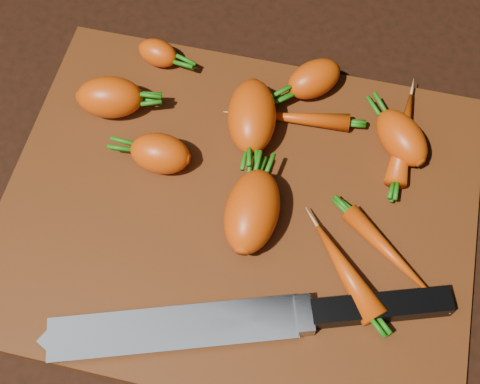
# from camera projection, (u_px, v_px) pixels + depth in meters

# --- Properties ---
(ground) EXTENTS (2.00, 2.00, 0.01)m
(ground) POSITION_uv_depth(u_px,v_px,m) (238.00, 215.00, 0.73)
(ground) COLOR black
(cutting_board) EXTENTS (0.50, 0.40, 0.01)m
(cutting_board) POSITION_uv_depth(u_px,v_px,m) (238.00, 210.00, 0.72)
(cutting_board) COLOR #5B2B0F
(cutting_board) RESTS_ON ground
(carrot_0) EXTENTS (0.08, 0.06, 0.05)m
(carrot_0) POSITION_uv_depth(u_px,v_px,m) (110.00, 97.00, 0.75)
(carrot_0) COLOR #C9440C
(carrot_0) RESTS_ON cutting_board
(carrot_1) EXTENTS (0.07, 0.04, 0.04)m
(carrot_1) POSITION_uv_depth(u_px,v_px,m) (160.00, 154.00, 0.72)
(carrot_1) COLOR #C9440C
(carrot_1) RESTS_ON cutting_board
(carrot_2) EXTENTS (0.07, 0.10, 0.05)m
(carrot_2) POSITION_uv_depth(u_px,v_px,m) (252.00, 116.00, 0.73)
(carrot_2) COLOR #C9440C
(carrot_2) RESTS_ON cutting_board
(carrot_3) EXTENTS (0.06, 0.09, 0.06)m
(carrot_3) POSITION_uv_depth(u_px,v_px,m) (252.00, 211.00, 0.68)
(carrot_3) COLOR #C9440C
(carrot_3) RESTS_ON cutting_board
(carrot_4) EXTENTS (0.08, 0.08, 0.04)m
(carrot_4) POSITION_uv_depth(u_px,v_px,m) (314.00, 79.00, 0.76)
(carrot_4) COLOR #C9440C
(carrot_4) RESTS_ON cutting_board
(carrot_5) EXTENTS (0.05, 0.04, 0.03)m
(carrot_5) POSITION_uv_depth(u_px,v_px,m) (158.00, 53.00, 0.79)
(carrot_5) COLOR #C9440C
(carrot_5) RESTS_ON cutting_board
(carrot_6) EXTENTS (0.08, 0.08, 0.04)m
(carrot_6) POSITION_uv_depth(u_px,v_px,m) (401.00, 138.00, 0.73)
(carrot_6) COLOR #C9440C
(carrot_6) RESTS_ON cutting_board
(carrot_7) EXTENTS (0.03, 0.12, 0.02)m
(carrot_7) POSITION_uv_depth(u_px,v_px,m) (403.00, 138.00, 0.74)
(carrot_7) COLOR #C9440C
(carrot_7) RESTS_ON cutting_board
(carrot_8) EXTENTS (0.11, 0.09, 0.02)m
(carrot_8) POSITION_uv_depth(u_px,v_px,m) (389.00, 252.00, 0.68)
(carrot_8) COLOR #C9440C
(carrot_8) RESTS_ON cutting_board
(carrot_9) EXTENTS (0.09, 0.10, 0.03)m
(carrot_9) POSITION_uv_depth(u_px,v_px,m) (346.00, 271.00, 0.66)
(carrot_9) COLOR #C9440C
(carrot_9) RESTS_ON cutting_board
(carrot_10) EXTENTS (0.12, 0.03, 0.02)m
(carrot_10) POSITION_uv_depth(u_px,v_px,m) (297.00, 118.00, 0.75)
(carrot_10) COLOR #C9440C
(carrot_10) RESTS_ON cutting_board
(knife) EXTENTS (0.38, 0.16, 0.02)m
(knife) POSITION_uv_depth(u_px,v_px,m) (198.00, 326.00, 0.64)
(knife) COLOR gray
(knife) RESTS_ON cutting_board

